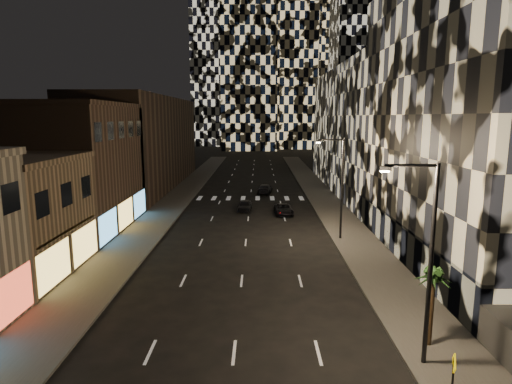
{
  "coord_description": "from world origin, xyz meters",
  "views": [
    {
      "loc": [
        1.17,
        -7.67,
        11.04
      ],
      "look_at": [
        0.97,
        20.91,
        6.0
      ],
      "focal_mm": 30.0,
      "sensor_mm": 36.0,
      "label": 1
    }
  ],
  "objects_px": {
    "ped_sign": "(453,373)",
    "palm_tree": "(433,282)",
    "streetlight_near": "(426,251)",
    "streetlight_far": "(339,182)",
    "car_dark_rightlane": "(284,209)",
    "car_dark_oncoming": "(265,189)",
    "car_dark_midlane": "(245,205)"
  },
  "relations": [
    {
      "from": "streetlight_far",
      "to": "palm_tree",
      "type": "distance_m",
      "value": 18.6
    },
    {
      "from": "streetlight_far",
      "to": "car_dark_oncoming",
      "type": "height_order",
      "value": "streetlight_far"
    },
    {
      "from": "car_dark_rightlane",
      "to": "palm_tree",
      "type": "distance_m",
      "value": 29.23
    },
    {
      "from": "car_dark_rightlane",
      "to": "palm_tree",
      "type": "relative_size",
      "value": 1.1
    },
    {
      "from": "ped_sign",
      "to": "palm_tree",
      "type": "bearing_deg",
      "value": 96.19
    },
    {
      "from": "car_dark_midlane",
      "to": "ped_sign",
      "type": "distance_m",
      "value": 36.56
    },
    {
      "from": "car_dark_oncoming",
      "to": "palm_tree",
      "type": "height_order",
      "value": "palm_tree"
    },
    {
      "from": "car_dark_rightlane",
      "to": "palm_tree",
      "type": "xyz_separation_m",
      "value": [
        5.42,
        -28.59,
        2.76
      ]
    },
    {
      "from": "car_dark_oncoming",
      "to": "car_dark_rightlane",
      "type": "distance_m",
      "value": 13.85
    },
    {
      "from": "streetlight_near",
      "to": "car_dark_midlane",
      "type": "relative_size",
      "value": 2.42
    },
    {
      "from": "streetlight_far",
      "to": "car_dark_rightlane",
      "type": "height_order",
      "value": "streetlight_far"
    },
    {
      "from": "streetlight_far",
      "to": "car_dark_oncoming",
      "type": "bearing_deg",
      "value": 104.8
    },
    {
      "from": "streetlight_near",
      "to": "car_dark_rightlane",
      "type": "relative_size",
      "value": 2.1
    },
    {
      "from": "streetlight_far",
      "to": "ped_sign",
      "type": "relative_size",
      "value": 3.7
    },
    {
      "from": "car_dark_midlane",
      "to": "car_dark_oncoming",
      "type": "xyz_separation_m",
      "value": [
        2.55,
        11.75,
        0.03
      ]
    },
    {
      "from": "streetlight_near",
      "to": "palm_tree",
      "type": "relative_size",
      "value": 2.31
    },
    {
      "from": "car_dark_oncoming",
      "to": "ped_sign",
      "type": "xyz_separation_m",
      "value": [
        6.24,
        -47.22,
        1.12
      ]
    },
    {
      "from": "streetlight_near",
      "to": "car_dark_rightlane",
      "type": "xyz_separation_m",
      "value": [
        -4.35,
        30.13,
        -4.76
      ]
    },
    {
      "from": "car_dark_oncoming",
      "to": "ped_sign",
      "type": "distance_m",
      "value": 47.64
    },
    {
      "from": "ped_sign",
      "to": "palm_tree",
      "type": "relative_size",
      "value": 0.62
    },
    {
      "from": "streetlight_far",
      "to": "ped_sign",
      "type": "height_order",
      "value": "streetlight_far"
    },
    {
      "from": "streetlight_near",
      "to": "car_dark_oncoming",
      "type": "relative_size",
      "value": 1.96
    },
    {
      "from": "palm_tree",
      "to": "streetlight_far",
      "type": "bearing_deg",
      "value": 93.3
    },
    {
      "from": "car_dark_oncoming",
      "to": "ped_sign",
      "type": "bearing_deg",
      "value": 104.78
    },
    {
      "from": "car_dark_oncoming",
      "to": "streetlight_far",
      "type": "bearing_deg",
      "value": 112.05
    },
    {
      "from": "car_dark_midlane",
      "to": "palm_tree",
      "type": "relative_size",
      "value": 0.96
    },
    {
      "from": "streetlight_far",
      "to": "car_dark_rightlane",
      "type": "xyz_separation_m",
      "value": [
        -4.35,
        10.13,
        -4.76
      ]
    },
    {
      "from": "car_dark_midlane",
      "to": "palm_tree",
      "type": "distance_m",
      "value": 32.24
    },
    {
      "from": "streetlight_far",
      "to": "car_dark_midlane",
      "type": "distance_m",
      "value": 15.71
    },
    {
      "from": "car_dark_rightlane",
      "to": "car_dark_oncoming",
      "type": "bearing_deg",
      "value": 94.88
    },
    {
      "from": "car_dark_rightlane",
      "to": "ped_sign",
      "type": "height_order",
      "value": "ped_sign"
    },
    {
      "from": "car_dark_midlane",
      "to": "car_dark_rightlane",
      "type": "xyz_separation_m",
      "value": [
        4.5,
        -1.96,
        -0.04
      ]
    }
  ]
}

